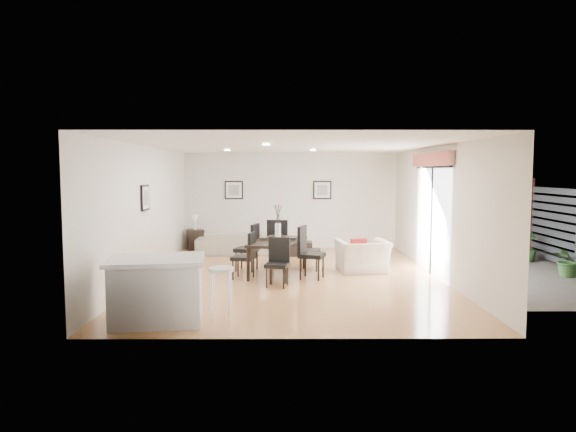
{
  "coord_description": "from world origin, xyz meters",
  "views": [
    {
      "loc": [
        -0.15,
        -10.53,
        2.18
      ],
      "look_at": [
        -0.09,
        0.4,
        1.23
      ],
      "focal_mm": 32.0,
      "sensor_mm": 36.0,
      "label": 1
    }
  ],
  "objects_px": {
    "sofa": "(237,243)",
    "dining_chair_foot": "(278,240)",
    "side_table": "(195,240)",
    "bar_stool": "(221,275)",
    "coffee_table": "(295,248)",
    "dining_chair_wnear": "(247,253)",
    "dining_table": "(278,244)",
    "kitchen_island": "(157,289)",
    "dining_chair_head": "(278,259)",
    "dining_chair_efar": "(306,246)",
    "dining_chair_enear": "(308,249)",
    "armchair": "(362,256)",
    "dining_chair_wfar": "(250,245)"
  },
  "relations": [
    {
      "from": "sofa",
      "to": "coffee_table",
      "type": "distance_m",
      "value": 1.55
    },
    {
      "from": "sofa",
      "to": "dining_chair_foot",
      "type": "distance_m",
      "value": 1.97
    },
    {
      "from": "dining_chair_wnear",
      "to": "dining_chair_head",
      "type": "height_order",
      "value": "dining_chair_wnear"
    },
    {
      "from": "dining_chair_wnear",
      "to": "dining_chair_head",
      "type": "bearing_deg",
      "value": 58.09
    },
    {
      "from": "dining_chair_head",
      "to": "dining_chair_efar",
      "type": "bearing_deg",
      "value": 81.05
    },
    {
      "from": "dining_chair_enear",
      "to": "coffee_table",
      "type": "bearing_deg",
      "value": 21.94
    },
    {
      "from": "dining_chair_wnear",
      "to": "dining_chair_foot",
      "type": "relative_size",
      "value": 0.89
    },
    {
      "from": "dining_chair_head",
      "to": "kitchen_island",
      "type": "bearing_deg",
      "value": -113.82
    },
    {
      "from": "dining_chair_enear",
      "to": "dining_chair_foot",
      "type": "bearing_deg",
      "value": 40.75
    },
    {
      "from": "kitchen_island",
      "to": "coffee_table",
      "type": "bearing_deg",
      "value": 62.76
    },
    {
      "from": "dining_chair_foot",
      "to": "bar_stool",
      "type": "height_order",
      "value": "dining_chair_foot"
    },
    {
      "from": "dining_chair_efar",
      "to": "bar_stool",
      "type": "height_order",
      "value": "dining_chair_efar"
    },
    {
      "from": "dining_chair_wnear",
      "to": "kitchen_island",
      "type": "distance_m",
      "value": 3.17
    },
    {
      "from": "dining_chair_efar",
      "to": "dining_chair_wfar",
      "type": "bearing_deg",
      "value": 102.35
    },
    {
      "from": "side_table",
      "to": "bar_stool",
      "type": "xyz_separation_m",
      "value": [
        1.58,
        -6.89,
        0.4
      ]
    },
    {
      "from": "dining_chair_head",
      "to": "dining_chair_wfar",
      "type": "bearing_deg",
      "value": 125.12
    },
    {
      "from": "sofa",
      "to": "dining_chair_enear",
      "type": "bearing_deg",
      "value": 119.9
    },
    {
      "from": "dining_chair_wnear",
      "to": "dining_chair_wfar",
      "type": "distance_m",
      "value": 0.87
    },
    {
      "from": "side_table",
      "to": "kitchen_island",
      "type": "distance_m",
      "value": 6.92
    },
    {
      "from": "kitchen_island",
      "to": "dining_chair_enear",
      "type": "bearing_deg",
      "value": 45.02
    },
    {
      "from": "dining_chair_enear",
      "to": "coffee_table",
      "type": "relative_size",
      "value": 1.2
    },
    {
      "from": "dining_chair_foot",
      "to": "side_table",
      "type": "height_order",
      "value": "dining_chair_foot"
    },
    {
      "from": "sofa",
      "to": "armchair",
      "type": "height_order",
      "value": "armchair"
    },
    {
      "from": "dining_table",
      "to": "coffee_table",
      "type": "height_order",
      "value": "dining_table"
    },
    {
      "from": "armchair",
      "to": "dining_chair_foot",
      "type": "distance_m",
      "value": 2.02
    },
    {
      "from": "dining_chair_head",
      "to": "dining_chair_foot",
      "type": "relative_size",
      "value": 0.86
    },
    {
      "from": "sofa",
      "to": "dining_chair_enear",
      "type": "distance_m",
      "value": 3.54
    },
    {
      "from": "dining_chair_enear",
      "to": "side_table",
      "type": "relative_size",
      "value": 1.89
    },
    {
      "from": "sofa",
      "to": "dining_table",
      "type": "relative_size",
      "value": 1.08
    },
    {
      "from": "dining_chair_foot",
      "to": "armchair",
      "type": "bearing_deg",
      "value": 164.52
    },
    {
      "from": "dining_chair_efar",
      "to": "dining_chair_foot",
      "type": "distance_m",
      "value": 0.88
    },
    {
      "from": "armchair",
      "to": "dining_chair_enear",
      "type": "height_order",
      "value": "dining_chair_enear"
    },
    {
      "from": "armchair",
      "to": "dining_table",
      "type": "distance_m",
      "value": 1.88
    },
    {
      "from": "dining_chair_head",
      "to": "bar_stool",
      "type": "relative_size",
      "value": 1.16
    },
    {
      "from": "sofa",
      "to": "dining_chair_efar",
      "type": "xyz_separation_m",
      "value": [
        1.75,
        -2.21,
        0.23
      ]
    },
    {
      "from": "dining_chair_foot",
      "to": "dining_chair_efar",
      "type": "bearing_deg",
      "value": 143.16
    },
    {
      "from": "side_table",
      "to": "dining_chair_wfar",
      "type": "bearing_deg",
      "value": -60.19
    },
    {
      "from": "dining_table",
      "to": "dining_chair_head",
      "type": "xyz_separation_m",
      "value": [
        0.02,
        -1.08,
        -0.14
      ]
    },
    {
      "from": "dining_chair_wnear",
      "to": "coffee_table",
      "type": "xyz_separation_m",
      "value": [
        1.02,
        2.93,
        -0.36
      ]
    },
    {
      "from": "armchair",
      "to": "bar_stool",
      "type": "xyz_separation_m",
      "value": [
        -2.6,
        -3.71,
        0.34
      ]
    },
    {
      "from": "coffee_table",
      "to": "bar_stool",
      "type": "bearing_deg",
      "value": -100.15
    },
    {
      "from": "kitchen_island",
      "to": "bar_stool",
      "type": "relative_size",
      "value": 1.85
    },
    {
      "from": "dining_chair_enear",
      "to": "dining_chair_head",
      "type": "relative_size",
      "value": 1.16
    },
    {
      "from": "coffee_table",
      "to": "dining_chair_wnear",
      "type": "bearing_deg",
      "value": -108.13
    },
    {
      "from": "dining_chair_foot",
      "to": "kitchen_island",
      "type": "xyz_separation_m",
      "value": [
        -1.69,
        -4.5,
        -0.12
      ]
    },
    {
      "from": "dining_table",
      "to": "kitchen_island",
      "type": "distance_m",
      "value": 3.84
    },
    {
      "from": "dining_chair_head",
      "to": "dining_table",
      "type": "bearing_deg",
      "value": 103.28
    },
    {
      "from": "coffee_table",
      "to": "dining_chair_head",
      "type": "bearing_deg",
      "value": -95.14
    },
    {
      "from": "kitchen_island",
      "to": "armchair",
      "type": "bearing_deg",
      "value": 38.79
    },
    {
      "from": "dining_chair_wfar",
      "to": "bar_stool",
      "type": "xyz_separation_m",
      "value": [
        -0.16,
        -3.85,
        0.11
      ]
    }
  ]
}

